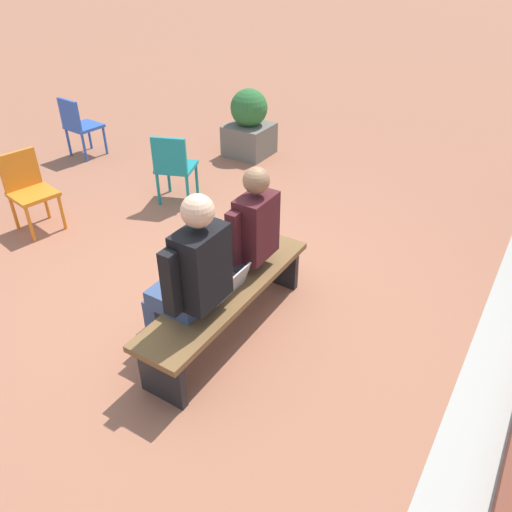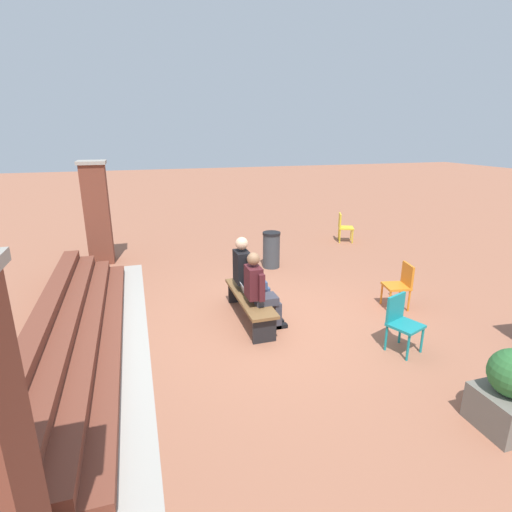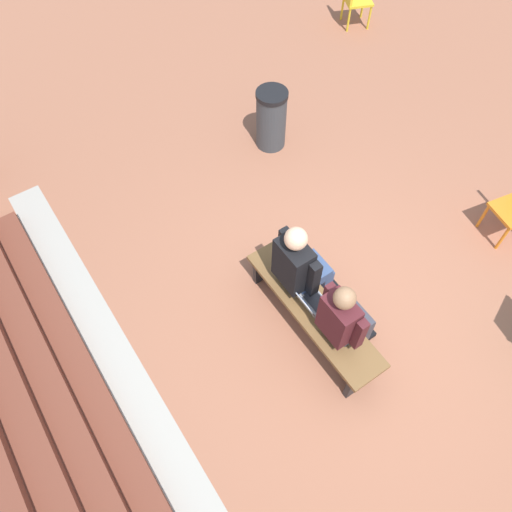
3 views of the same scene
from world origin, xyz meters
The scene contains 8 objects.
ground_plane centered at (0.00, 0.00, 0.00)m, with size 60.00×60.00×0.00m, color #9E6047.
concrete_strip centered at (0.19, 2.25, 0.00)m, with size 7.25×0.40×0.01m, color #A8A399.
brick_steps centered at (0.19, 3.20, 0.23)m, with size 6.45×1.20×0.60m.
bench centered at (0.19, 0.34, 0.35)m, with size 1.80×0.44×0.45m.
person_student centered at (-0.16, 0.28, 0.71)m, with size 0.53×0.66×1.32m.
person_adult centered at (0.53, 0.27, 0.74)m, with size 0.57×0.72×1.39m.
laptop centered at (0.22, 0.35, 0.50)m, with size 0.32×0.29×0.21m.
litter_bin centered at (2.73, -0.93, 0.43)m, with size 0.42×0.42×0.86m.
Camera 3 is at (-1.42, 2.15, 4.94)m, focal length 35.00 mm.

